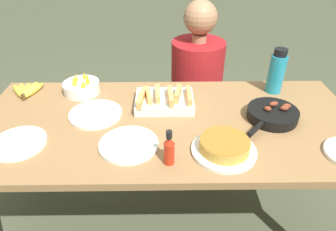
{
  "coord_description": "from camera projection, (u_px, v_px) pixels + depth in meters",
  "views": [
    {
      "loc": [
        -0.02,
        -1.17,
        1.58
      ],
      "look_at": [
        0.0,
        0.0,
        0.81
      ],
      "focal_mm": 32.0,
      "sensor_mm": 36.0,
      "label": 1
    }
  ],
  "objects": [
    {
      "name": "fruit_bowl_mango",
      "position": [
        82.0,
        87.0,
        1.63
      ],
      "size": [
        0.2,
        0.2,
        0.12
      ],
      "color": "silver",
      "rests_on": "dining_table"
    },
    {
      "name": "empty_plate_mid_edge",
      "position": [
        18.0,
        143.0,
        1.27
      ],
      "size": [
        0.23,
        0.23,
        0.02
      ],
      "color": "silver",
      "rests_on": "dining_table"
    },
    {
      "name": "empty_plate_far_left",
      "position": [
        129.0,
        144.0,
        1.26
      ],
      "size": [
        0.25,
        0.25,
        0.02
      ],
      "color": "silver",
      "rests_on": "dining_table"
    },
    {
      "name": "hot_sauce_bottle",
      "position": [
        169.0,
        149.0,
        1.14
      ],
      "size": [
        0.04,
        0.04,
        0.15
      ],
      "color": "#B72814",
      "rests_on": "dining_table"
    },
    {
      "name": "ground_plane",
      "position": [
        168.0,
        224.0,
        1.85
      ],
      "size": [
        14.0,
        14.0,
        0.0
      ],
      "primitive_type": "plane",
      "color": "#474C38"
    },
    {
      "name": "melon_tray",
      "position": [
        165.0,
        100.0,
        1.52
      ],
      "size": [
        0.29,
        0.22,
        0.1
      ],
      "color": "silver",
      "rests_on": "dining_table"
    },
    {
      "name": "empty_plate_near_front",
      "position": [
        96.0,
        114.0,
        1.46
      ],
      "size": [
        0.26,
        0.26,
        0.02
      ],
      "color": "silver",
      "rests_on": "dining_table"
    },
    {
      "name": "frittata_plate_center",
      "position": [
        224.0,
        147.0,
        1.22
      ],
      "size": [
        0.27,
        0.27,
        0.06
      ],
      "color": "silver",
      "rests_on": "dining_table"
    },
    {
      "name": "banana_bunch",
      "position": [
        26.0,
        91.0,
        1.63
      ],
      "size": [
        0.19,
        0.18,
        0.04
      ],
      "color": "gold",
      "rests_on": "dining_table"
    },
    {
      "name": "person_figure",
      "position": [
        196.0,
        101.0,
        2.15
      ],
      "size": [
        0.38,
        0.38,
        1.18
      ],
      "color": "black",
      "rests_on": "ground_plane"
    },
    {
      "name": "skillet",
      "position": [
        272.0,
        114.0,
        1.42
      ],
      "size": [
        0.29,
        0.31,
        0.08
      ],
      "rotation": [
        0.0,
        0.0,
        3.99
      ],
      "color": "black",
      "rests_on": "dining_table"
    },
    {
      "name": "water_bottle",
      "position": [
        277.0,
        72.0,
        1.6
      ],
      "size": [
        0.09,
        0.09,
        0.25
      ],
      "color": "teal",
      "rests_on": "dining_table"
    },
    {
      "name": "dining_table",
      "position": [
        168.0,
        138.0,
        1.48
      ],
      "size": [
        1.82,
        0.81,
        0.78
      ],
      "color": "olive",
      "rests_on": "ground_plane"
    }
  ]
}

